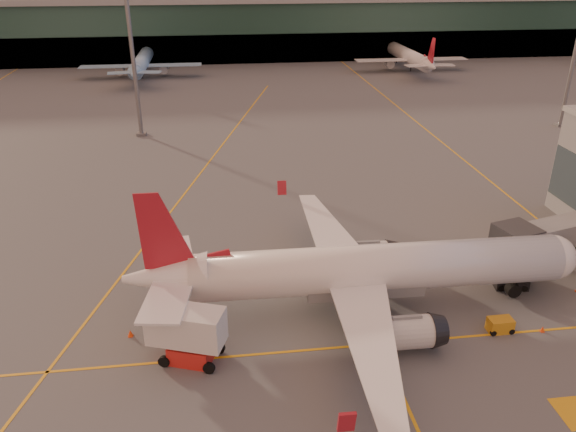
{
  "coord_description": "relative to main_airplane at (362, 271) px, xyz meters",
  "views": [
    {
      "loc": [
        -7.07,
        -30.21,
        28.51
      ],
      "look_at": [
        -0.56,
        19.48,
        5.0
      ],
      "focal_mm": 35.0,
      "sensor_mm": 36.0,
      "label": 1
    }
  ],
  "objects": [
    {
      "name": "ground",
      "position": [
        -4.57,
        -10.1,
        -3.87
      ],
      "size": [
        600.0,
        600.0,
        0.0
      ],
      "primitive_type": "plane",
      "color": "#4C4F54",
      "rests_on": "ground"
    },
    {
      "name": "taxi_markings",
      "position": [
        -11.9,
        34.39,
        -3.86
      ],
      "size": [
        100.12,
        173.0,
        0.01
      ],
      "color": "orange",
      "rests_on": "ground"
    },
    {
      "name": "terminal",
      "position": [
        -4.57,
        131.69,
        4.89
      ],
      "size": [
        400.0,
        20.0,
        17.6
      ],
      "color": "#19382D",
      "rests_on": "ground"
    },
    {
      "name": "mast_west_near",
      "position": [
        -24.57,
        55.9,
        10.99
      ],
      "size": [
        2.4,
        2.4,
        25.6
      ],
      "color": "slate",
      "rests_on": "ground"
    },
    {
      "name": "distant_aircraft_row",
      "position": [
        6.26,
        107.9,
        -3.87
      ],
      "size": [
        350.0,
        34.0,
        13.0
      ],
      "color": "#85B3DE",
      "rests_on": "ground"
    },
    {
      "name": "main_airplane",
      "position": [
        0.0,
        0.0,
        0.0
      ],
      "size": [
        39.37,
        35.38,
        11.9
      ],
      "rotation": [
        0.0,
        0.0,
        -0.02
      ],
      "color": "white",
      "rests_on": "ground"
    },
    {
      "name": "catering_truck",
      "position": [
        -14.71,
        -4.97,
        -1.32
      ],
      "size": [
        6.28,
        4.3,
        4.49
      ],
      "rotation": [
        0.0,
        0.0,
        -0.35
      ],
      "color": "red",
      "rests_on": "ground"
    },
    {
      "name": "gpu_cart",
      "position": [
        10.75,
        -4.74,
        -3.28
      ],
      "size": [
        2.11,
        1.27,
        1.2
      ],
      "rotation": [
        0.0,
        0.0,
        0.02
      ],
      "color": "#C18318",
      "rests_on": "ground"
    },
    {
      "name": "pushback_tug",
      "position": [
        14.93,
        1.56,
        -3.24
      ],
      "size": [
        3.21,
        2.06,
        1.54
      ],
      "rotation": [
        0.0,
        0.0,
        -0.16
      ],
      "color": "black",
      "rests_on": "ground"
    },
    {
      "name": "cone_tail",
      "position": [
        -19.6,
        -1.43,
        -3.58
      ],
      "size": [
        0.46,
        0.46,
        0.59
      ],
      "color": "#ED410C",
      "rests_on": "ground"
    },
    {
      "name": "cone_wing_left",
      "position": [
        -0.45,
        16.88,
        -3.61
      ],
      "size": [
        0.41,
        0.41,
        0.52
      ],
      "color": "#ED410C",
      "rests_on": "ground"
    },
    {
      "name": "cone_fwd",
      "position": [
        14.28,
        -5.23,
        -3.63
      ],
      "size": [
        0.39,
        0.39,
        0.5
      ],
      "color": "#ED410C",
      "rests_on": "ground"
    }
  ]
}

